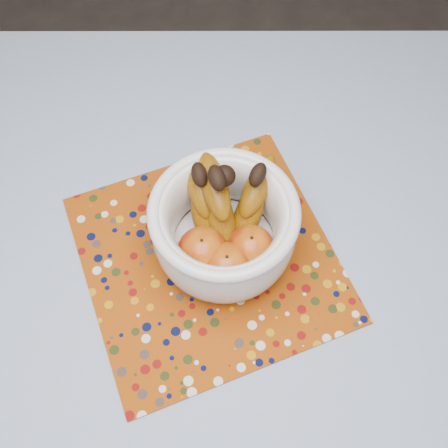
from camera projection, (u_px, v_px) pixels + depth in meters
name	position (u px, v px, depth m)	size (l,w,h in m)	color
table	(187.00, 320.00, 0.96)	(1.20, 1.20, 0.75)	brown
tablecloth	(184.00, 305.00, 0.89)	(1.32, 1.32, 0.01)	#657BA9
placemat	(208.00, 258.00, 0.93)	(0.43, 0.43, 0.00)	#8A3807
fruit_bowl	(225.00, 221.00, 0.86)	(0.25, 0.26, 0.20)	white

